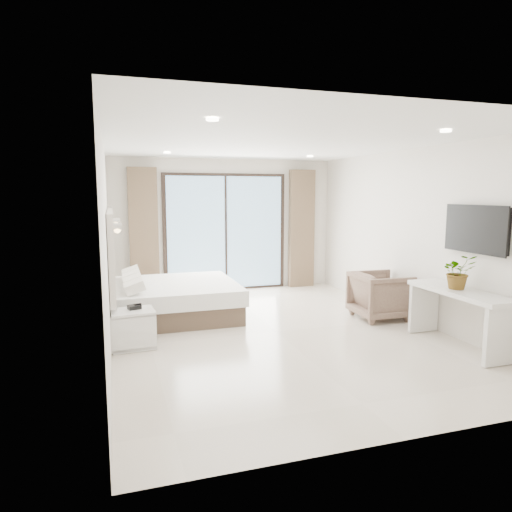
% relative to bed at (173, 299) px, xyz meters
% --- Properties ---
extents(ground, '(6.20, 6.20, 0.00)m').
position_rel_bed_xyz_m(ground, '(1.32, -1.30, -0.29)').
color(ground, beige).
rests_on(ground, ground).
extents(room_shell, '(4.62, 6.22, 2.72)m').
position_rel_bed_xyz_m(room_shell, '(1.12, -0.44, 1.29)').
color(room_shell, silver).
rests_on(room_shell, ground).
extents(bed, '(1.99, 1.89, 0.69)m').
position_rel_bed_xyz_m(bed, '(0.00, 0.00, 0.00)').
color(bed, brown).
rests_on(bed, ground).
extents(nightstand, '(0.57, 0.48, 0.50)m').
position_rel_bed_xyz_m(nightstand, '(-0.70, -1.38, -0.04)').
color(nightstand, silver).
rests_on(nightstand, ground).
extents(phone, '(0.19, 0.16, 0.05)m').
position_rel_bed_xyz_m(phone, '(-0.67, -1.33, 0.24)').
color(phone, black).
rests_on(phone, nightstand).
extents(console_desk, '(0.48, 1.54, 0.77)m').
position_rel_bed_xyz_m(console_desk, '(3.36, -2.64, 0.27)').
color(console_desk, silver).
rests_on(console_desk, ground).
extents(plant, '(0.53, 0.56, 0.36)m').
position_rel_bed_xyz_m(plant, '(3.36, -2.59, 0.66)').
color(plant, '#33662D').
rests_on(plant, console_desk).
extents(armchair, '(0.77, 0.82, 0.83)m').
position_rel_bed_xyz_m(armchair, '(3.17, -1.11, 0.12)').
color(armchair, '#7C6651').
rests_on(armchair, ground).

